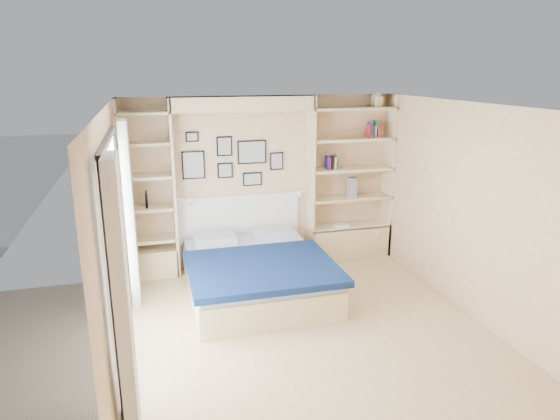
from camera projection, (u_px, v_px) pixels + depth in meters
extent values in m
plane|color=tan|center=(308.00, 330.00, 5.66)|extent=(4.50, 4.50, 0.00)
plane|color=#E5BB8B|center=(262.00, 181.00, 7.41)|extent=(4.00, 0.00, 4.00)
plane|color=#E5BB8B|center=(420.00, 326.00, 3.23)|extent=(4.00, 0.00, 4.00)
plane|color=#E5BB8B|center=(114.00, 242.00, 4.82)|extent=(0.00, 4.50, 4.50)
plane|color=#E5BB8B|center=(472.00, 212.00, 5.83)|extent=(0.00, 4.50, 4.50)
plane|color=white|center=(312.00, 106.00, 4.98)|extent=(4.50, 4.50, 0.00)
cube|color=beige|center=(174.00, 189.00, 6.92)|extent=(0.04, 0.35, 2.50)
cube|color=beige|center=(310.00, 181.00, 7.43)|extent=(0.04, 0.35, 2.50)
cube|color=beige|center=(243.00, 104.00, 6.86)|extent=(2.00, 0.35, 0.20)
cube|color=beige|center=(388.00, 176.00, 7.75)|extent=(0.04, 0.35, 2.50)
cube|color=beige|center=(123.00, 192.00, 6.75)|extent=(0.04, 0.35, 2.50)
cube|color=beige|center=(348.00, 241.00, 7.86)|extent=(1.30, 0.35, 0.50)
cube|color=beige|center=(153.00, 262.00, 7.12)|extent=(0.70, 0.35, 0.40)
cube|color=black|center=(107.00, 140.00, 4.56)|extent=(0.04, 2.08, 0.06)
cube|color=black|center=(127.00, 353.00, 5.16)|extent=(0.04, 2.08, 0.06)
cube|color=black|center=(113.00, 301.00, 3.92)|extent=(0.04, 0.06, 2.20)
cube|color=black|center=(122.00, 226.00, 5.81)|extent=(0.04, 0.06, 2.20)
cube|color=silver|center=(117.00, 254.00, 4.86)|extent=(0.01, 2.00, 2.20)
cube|color=white|center=(123.00, 310.00, 3.67)|extent=(0.10, 0.45, 2.30)
cube|color=white|center=(130.00, 214.00, 6.08)|extent=(0.10, 0.45, 2.30)
cube|color=beige|center=(349.00, 226.00, 7.79)|extent=(1.30, 0.35, 0.04)
cube|color=beige|center=(350.00, 198.00, 7.67)|extent=(1.30, 0.35, 0.04)
cube|color=beige|center=(351.00, 169.00, 7.55)|extent=(1.30, 0.35, 0.04)
cube|color=beige|center=(352.00, 139.00, 7.43)|extent=(1.30, 0.35, 0.04)
cube|color=beige|center=(354.00, 109.00, 7.30)|extent=(1.30, 0.35, 0.04)
cube|color=beige|center=(151.00, 239.00, 7.02)|extent=(0.70, 0.35, 0.04)
cube|color=beige|center=(149.00, 208.00, 6.90)|extent=(0.70, 0.35, 0.04)
cube|color=beige|center=(147.00, 177.00, 6.78)|extent=(0.70, 0.35, 0.04)
cube|color=beige|center=(144.00, 144.00, 6.66)|extent=(0.70, 0.35, 0.04)
cube|color=beige|center=(142.00, 113.00, 6.55)|extent=(0.70, 0.35, 0.04)
cube|color=beige|center=(256.00, 280.00, 6.56)|extent=(1.72, 2.14, 0.38)
cube|color=#B6BDC7|center=(256.00, 263.00, 6.50)|extent=(1.68, 2.10, 0.10)
cube|color=#0B1B3F|center=(262.00, 268.00, 6.14)|extent=(1.82, 1.50, 0.08)
cube|color=#B6BDC7|center=(214.00, 239.00, 7.08)|extent=(0.59, 0.43, 0.12)
cube|color=#B6BDC7|center=(273.00, 234.00, 7.29)|extent=(0.59, 0.43, 0.12)
cube|color=white|center=(240.00, 218.00, 7.44)|extent=(1.82, 0.04, 0.70)
cube|color=black|center=(193.00, 165.00, 7.05)|extent=(0.32, 0.02, 0.40)
cube|color=gray|center=(193.00, 165.00, 7.04)|extent=(0.28, 0.01, 0.36)
cube|color=black|center=(224.00, 146.00, 7.10)|extent=(0.22, 0.02, 0.28)
cube|color=gray|center=(224.00, 146.00, 7.09)|extent=(0.18, 0.01, 0.24)
cube|color=black|center=(225.00, 170.00, 7.20)|extent=(0.22, 0.02, 0.22)
cube|color=gray|center=(225.00, 170.00, 7.19)|extent=(0.18, 0.01, 0.18)
cube|color=black|center=(252.00, 152.00, 7.23)|extent=(0.42, 0.02, 0.34)
cube|color=gray|center=(252.00, 152.00, 7.22)|extent=(0.38, 0.01, 0.30)
cube|color=black|center=(252.00, 179.00, 7.34)|extent=(0.28, 0.02, 0.20)
cube|color=gray|center=(252.00, 179.00, 7.33)|extent=(0.24, 0.01, 0.16)
cube|color=black|center=(277.00, 161.00, 7.36)|extent=(0.20, 0.02, 0.26)
cube|color=gray|center=(277.00, 161.00, 7.35)|extent=(0.16, 0.01, 0.22)
cube|color=black|center=(192.00, 137.00, 6.95)|extent=(0.18, 0.02, 0.14)
cube|color=gray|center=(192.00, 137.00, 6.94)|extent=(0.14, 0.01, 0.10)
cylinder|color=silver|center=(185.00, 199.00, 6.92)|extent=(0.20, 0.02, 0.02)
cone|color=white|center=(192.00, 200.00, 6.95)|extent=(0.13, 0.12, 0.15)
cylinder|color=silver|center=(303.00, 191.00, 7.36)|extent=(0.20, 0.02, 0.02)
cone|color=white|center=(296.00, 193.00, 7.34)|extent=(0.13, 0.12, 0.15)
cube|color=#AF1819|center=(328.00, 163.00, 7.42)|extent=(0.02, 0.15, 0.19)
cube|color=navy|center=(327.00, 163.00, 7.41)|extent=(0.03, 0.15, 0.20)
cube|color=black|center=(332.00, 162.00, 7.43)|extent=(0.03, 0.15, 0.19)
cube|color=#BFB28C|center=(334.00, 163.00, 7.44)|extent=(0.04, 0.15, 0.18)
cube|color=#26593F|center=(336.00, 162.00, 7.44)|extent=(0.03, 0.15, 0.21)
cube|color=#A51E1E|center=(368.00, 131.00, 7.45)|extent=(0.02, 0.15, 0.20)
cube|color=navy|center=(370.00, 130.00, 7.45)|extent=(0.03, 0.15, 0.23)
cube|color=#B7BC86|center=(375.00, 132.00, 7.48)|extent=(0.04, 0.15, 0.17)
cube|color=#26593F|center=(375.00, 129.00, 7.47)|extent=(0.03, 0.15, 0.25)
cube|color=#A51E1E|center=(377.00, 130.00, 7.49)|extent=(0.03, 0.15, 0.21)
cube|color=navy|center=(146.00, 201.00, 6.86)|extent=(0.02, 0.15, 0.18)
cube|color=black|center=(147.00, 199.00, 6.86)|extent=(0.03, 0.15, 0.22)
cube|color=beige|center=(377.00, 102.00, 7.37)|extent=(0.13, 0.13, 0.15)
cone|color=beige|center=(377.00, 94.00, 7.33)|extent=(0.20, 0.20, 0.08)
cube|color=slate|center=(352.00, 187.00, 7.63)|extent=(0.12, 0.12, 0.30)
cube|color=white|center=(341.00, 225.00, 7.70)|extent=(0.22, 0.16, 0.03)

